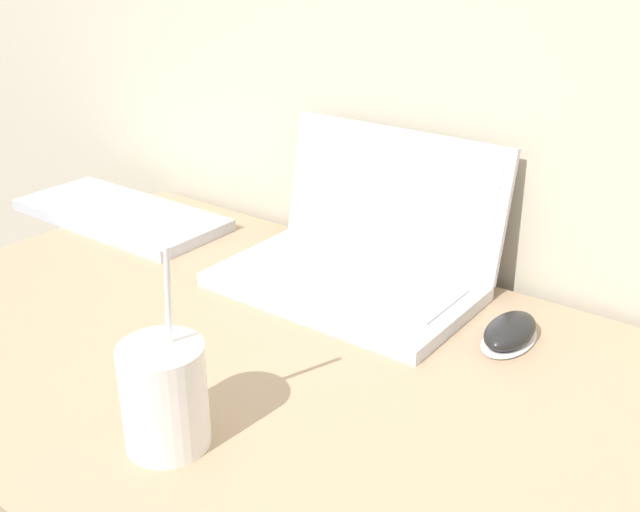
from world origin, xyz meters
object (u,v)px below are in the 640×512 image
Objects in this scene: laptop at (360,253)px; computer_mouse at (510,332)px; external_keyboard at (120,215)px; drink_cup at (164,394)px.

laptop reaches higher than computer_mouse.
laptop is at bearing 5.44° from external_keyboard.
laptop is at bearing 97.00° from drink_cup.
external_keyboard is at bearing -174.56° from laptop.
laptop reaches higher than external_keyboard.
drink_cup reaches higher than laptop.
computer_mouse is at bearing 63.68° from drink_cup.
drink_cup is (0.05, -0.42, 0.01)m from laptop.
drink_cup is at bearing -83.00° from laptop.
computer_mouse is (0.25, -0.03, -0.03)m from laptop.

